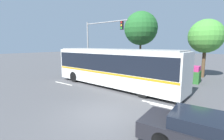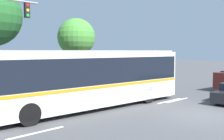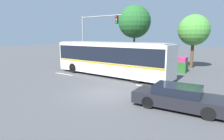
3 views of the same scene
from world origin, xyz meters
name	(u,v)px [view 1 (image 1 of 3)]	position (x,y,z in m)	size (l,w,h in m)	color
ground_plane	(102,115)	(0.00, 0.00, 0.00)	(140.00, 140.00, 0.00)	#4C4C4F
city_bus	(114,65)	(-2.97, 5.01, 1.83)	(12.04, 3.17, 3.21)	silver
sedan_foreground	(211,135)	(4.73, -0.04, 0.60)	(4.74, 2.03, 1.23)	black
traffic_light_pole	(97,39)	(-8.35, 8.92, 4.32)	(6.01, 0.24, 6.36)	gray
flowering_hedge	(158,71)	(-1.23, 10.62, 0.78)	(8.08, 1.27, 1.58)	#286028
street_tree_left	(141,29)	(-5.11, 14.03, 5.71)	(4.43, 4.43, 7.94)	brown
street_tree_centre	(206,36)	(2.56, 14.11, 4.45)	(3.56, 3.56, 6.26)	brown
lane_stripe_near	(161,105)	(1.88, 3.16, 0.01)	(2.40, 0.16, 0.01)	silver
lane_stripe_mid	(64,83)	(-7.29, 3.02, 0.01)	(2.40, 0.16, 0.01)	silver
lane_stripe_far	(170,108)	(2.48, 2.96, 0.01)	(2.40, 0.16, 0.01)	silver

